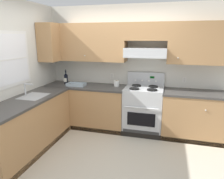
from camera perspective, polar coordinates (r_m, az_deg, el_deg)
The scene contains 9 objects.
ground_plane at distance 3.53m, azimuth -3.81°, elevation -18.68°, with size 7.04×7.04×0.00m, color #B2AA99.
wall_back at distance 4.39m, azimuth 7.54°, elevation 8.33°, with size 4.68×0.57×2.55m.
wall_left at distance 4.02m, azimuth -25.09°, elevation 4.65°, with size 0.47×4.00×2.55m.
counter_back_run at distance 4.37m, azimuth 3.67°, elevation -5.43°, with size 3.60×0.65×0.91m.
counter_left_run at distance 3.86m, azimuth -21.87°, elevation -9.03°, with size 0.63×1.91×1.13m.
stove at distance 4.32m, azimuth 8.43°, elevation -5.41°, with size 0.76×0.62×1.20m.
wine_bottle at distance 4.68m, azimuth -12.38°, elevation 2.96°, with size 0.08×0.08×0.31m.
bowl at distance 4.48m, azimuth -9.66°, elevation 1.24°, with size 0.39×0.22×0.06m.
paper_towel_roll at distance 4.39m, azimuth 1.26°, elevation 1.70°, with size 0.12×0.12×0.12m.
Camera 1 is at (0.99, -2.80, 1.91)m, focal length 33.69 mm.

